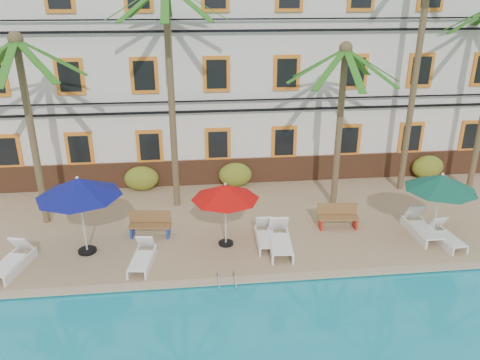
{
  "coord_description": "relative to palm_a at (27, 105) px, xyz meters",
  "views": [
    {
      "loc": [
        -2.69,
        -12.94,
        8.52
      ],
      "look_at": [
        -0.94,
        3.0,
        2.0
      ],
      "focal_mm": 35.0,
      "sensor_mm": 36.0,
      "label": 1
    }
  ],
  "objects": [
    {
      "name": "ground",
      "position": [
        8.33,
        -3.85,
        -4.83
      ],
      "size": [
        100.0,
        100.0,
        0.0
      ],
      "primitive_type": "plane",
      "color": "#384C23",
      "rests_on": "ground"
    },
    {
      "name": "pool_deck",
      "position": [
        8.33,
        1.15,
        -4.7
      ],
      "size": [
        30.0,
        12.0,
        0.25
      ],
      "primitive_type": "cube",
      "color": "tan",
      "rests_on": "ground"
    },
    {
      "name": "pool_coping",
      "position": [
        8.33,
        -4.75,
        -4.55
      ],
      "size": [
        30.0,
        0.35,
        0.06
      ],
      "primitive_type": "cube",
      "color": "tan",
      "rests_on": "pool_deck"
    },
    {
      "name": "hotel_building",
      "position": [
        8.33,
        6.13,
        0.55
      ],
      "size": [
        25.4,
        6.44,
        10.22
      ],
      "color": "silver",
      "rests_on": "pool_deck"
    },
    {
      "name": "palm_a",
      "position": [
        0.0,
        0.0,
        0.0
      ],
      "size": [
        4.35,
        4.35,
        7.04
      ],
      "color": "brown",
      "rests_on": "pool_deck"
    },
    {
      "name": "palm_b",
      "position": [
        4.97,
        1.01,
        1.01
      ],
      "size": [
        4.35,
        4.35,
        8.79
      ],
      "color": "brown",
      "rests_on": "pool_deck"
    },
    {
      "name": "palm_c",
      "position": [
        11.46,
        0.45,
        -0.29
      ],
      "size": [
        4.35,
        4.35,
        6.55
      ],
      "color": "brown",
      "rests_on": "pool_deck"
    },
    {
      "name": "palm_d",
      "position": [
        14.9,
        1.64,
        1.93
      ],
      "size": [
        4.35,
        4.35,
        10.45
      ],
      "color": "brown",
      "rests_on": "pool_deck"
    },
    {
      "name": "shrub_left",
      "position": [
        3.4,
        2.75,
        -4.03
      ],
      "size": [
        1.5,
        0.9,
        1.1
      ],
      "primitive_type": "ellipsoid",
      "color": "#27601B",
      "rests_on": "pool_deck"
    },
    {
      "name": "shrub_mid",
      "position": [
        7.57,
        2.75,
        -4.03
      ],
      "size": [
        1.5,
        0.9,
        1.1
      ],
      "primitive_type": "ellipsoid",
      "color": "#27601B",
      "rests_on": "pool_deck"
    },
    {
      "name": "shrub_right",
      "position": [
        16.69,
        2.75,
        -4.03
      ],
      "size": [
        1.5,
        0.9,
        1.1
      ],
      "primitive_type": "ellipsoid",
      "color": "#27601B",
      "rests_on": "pool_deck"
    },
    {
      "name": "umbrella_blue",
      "position": [
        1.98,
        -2.47,
        -2.2
      ],
      "size": [
        2.78,
        2.78,
        2.78
      ],
      "color": "black",
      "rests_on": "pool_deck"
    },
    {
      "name": "umbrella_red",
      "position": [
        6.72,
        -2.47,
        -2.59
      ],
      "size": [
        2.33,
        2.33,
        2.33
      ],
      "color": "black",
      "rests_on": "pool_deck"
    },
    {
      "name": "umbrella_green",
      "position": [
        14.17,
        -2.77,
        -2.46
      ],
      "size": [
        2.49,
        2.49,
        2.49
      ],
      "color": "black",
      "rests_on": "pool_deck"
    },
    {
      "name": "lounger_a",
      "position": [
        -0.17,
        -3.29,
        -4.29
      ],
      "size": [
        1.08,
        1.97,
        0.88
      ],
      "color": "white",
      "rests_on": "pool_deck"
    },
    {
      "name": "lounger_b",
      "position": [
        3.93,
        -3.48,
        -4.31
      ],
      "size": [
        0.86,
        1.81,
        0.82
      ],
      "color": "white",
      "rests_on": "pool_deck"
    },
    {
      "name": "lounger_c",
      "position": [
        8.11,
        -2.54,
        -4.31
      ],
      "size": [
        0.7,
        1.78,
        0.83
      ],
      "color": "white",
      "rests_on": "pool_deck"
    },
    {
      "name": "lounger_d",
      "position": [
        8.54,
        -2.95,
        -4.26
      ],
      "size": [
        0.9,
        2.1,
        0.97
      ],
      "color": "white",
      "rests_on": "pool_deck"
    },
    {
      "name": "lounger_e",
      "position": [
        13.85,
        -2.54,
        -4.27
      ],
      "size": [
        0.74,
        2.01,
        0.94
      ],
      "color": "white",
      "rests_on": "pool_deck"
    },
    {
      "name": "lounger_f",
      "position": [
        14.4,
        -3.2,
        -4.32
      ],
      "size": [
        0.76,
        1.73,
        0.79
      ],
      "color": "white",
      "rests_on": "pool_deck"
    },
    {
      "name": "bench_left",
      "position": [
        4.06,
        -1.53,
        -4.11
      ],
      "size": [
        1.55,
        0.65,
        0.93
      ],
      "color": "olive",
      "rests_on": "pool_deck"
    },
    {
      "name": "bench_right",
      "position": [
        10.99,
        -1.65,
        -4.11
      ],
      "size": [
        1.53,
        0.59,
        0.93
      ],
      "color": "olive",
      "rests_on": "pool_deck"
    },
    {
      "name": "pool_ladder",
      "position": [
        6.54,
        -4.85,
        -4.58
      ],
      "size": [
        0.54,
        0.74,
        0.74
      ],
      "color": "silver",
      "rests_on": "ground"
    }
  ]
}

